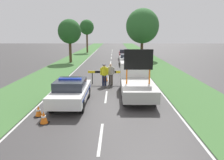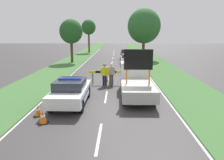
{
  "view_description": "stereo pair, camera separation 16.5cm",
  "coord_description": "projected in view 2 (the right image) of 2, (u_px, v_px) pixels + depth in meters",
  "views": [
    {
      "loc": [
        0.56,
        -12.47,
        4.16
      ],
      "look_at": [
        0.39,
        1.82,
        1.1
      ],
      "focal_mm": 35.0,
      "sensor_mm": 36.0,
      "label": 1
    },
    {
      "loc": [
        0.72,
        -12.47,
        4.16
      ],
      "look_at": [
        0.39,
        1.82,
        1.1
      ],
      "focal_mm": 35.0,
      "sensor_mm": 36.0,
      "label": 2
    }
  ],
  "objects": [
    {
      "name": "queued_car_van_white",
      "position": [
        128.0,
        59.0,
        29.58
      ],
      "size": [
        1.94,
        4.67,
        1.42
      ],
      "rotation": [
        0.0,
        0.0,
        3.14
      ],
      "color": "silver",
      "rests_on": "ground"
    },
    {
      "name": "grass_verge_right",
      "position": [
        153.0,
        62.0,
        32.49
      ],
      "size": [
        4.12,
        120.0,
        0.03
      ],
      "color": "#427038",
      "rests_on": "ground"
    },
    {
      "name": "traffic_cone_lane_edge",
      "position": [
        125.0,
        78.0,
        19.07
      ],
      "size": [
        0.48,
        0.48,
        0.66
      ],
      "color": "black",
      "rests_on": "ground"
    },
    {
      "name": "queued_car_suv_grey",
      "position": [
        131.0,
        65.0,
        23.45
      ],
      "size": [
        1.7,
        4.45,
        1.57
      ],
      "rotation": [
        0.0,
        0.0,
        3.14
      ],
      "color": "slate",
      "rests_on": "ground"
    },
    {
      "name": "traffic_cone_behind_barrier",
      "position": [
        106.0,
        77.0,
        19.35
      ],
      "size": [
        0.5,
        0.5,
        0.69
      ],
      "color": "black",
      "rests_on": "ground"
    },
    {
      "name": "roadside_tree_near_left",
      "position": [
        144.0,
        26.0,
        34.25
      ],
      "size": [
        5.15,
        5.15,
        8.0
      ],
      "color": "#4C3823",
      "rests_on": "ground"
    },
    {
      "name": "roadside_tree_near_right",
      "position": [
        71.0,
        32.0,
        30.83
      ],
      "size": [
        3.26,
        3.26,
        6.14
      ],
      "color": "#4C3823",
      "rests_on": "ground"
    },
    {
      "name": "police_car",
      "position": [
        71.0,
        91.0,
        12.96
      ],
      "size": [
        1.89,
        4.67,
        1.62
      ],
      "rotation": [
        0.0,
        0.0,
        0.1
      ],
      "color": "white",
      "rests_on": "ground"
    },
    {
      "name": "traffic_cone_near_police",
      "position": [
        38.0,
        111.0,
        11.18
      ],
      "size": [
        0.41,
        0.41,
        0.57
      ],
      "color": "black",
      "rests_on": "ground"
    },
    {
      "name": "lane_markings",
      "position": [
        111.0,
        67.0,
        27.67
      ],
      "size": [
        7.96,
        65.65,
        0.01
      ],
      "color": "silver",
      "rests_on": "ground"
    },
    {
      "name": "work_truck",
      "position": [
        136.0,
        80.0,
        14.95
      ],
      "size": [
        2.01,
        5.79,
        3.22
      ],
      "rotation": [
        0.0,
        0.0,
        3.2
      ],
      "color": "white",
      "rests_on": "ground"
    },
    {
      "name": "road_barrier",
      "position": [
        109.0,
        73.0,
        18.1
      ],
      "size": [
        3.49,
        0.08,
        1.12
      ],
      "rotation": [
        0.0,
        0.0,
        0.07
      ],
      "color": "black",
      "rests_on": "ground"
    },
    {
      "name": "traffic_cone_centre_front",
      "position": [
        43.0,
        117.0,
        10.26
      ],
      "size": [
        0.44,
        0.44,
        0.6
      ],
      "color": "black",
      "rests_on": "ground"
    },
    {
      "name": "roadside_tree_mid_left",
      "position": [
        89.0,
        27.0,
        46.68
      ],
      "size": [
        3.02,
        3.02,
        7.04
      ],
      "color": "#4C3823",
      "rests_on": "ground"
    },
    {
      "name": "grass_verge_left",
      "position": [
        72.0,
        62.0,
        32.76
      ],
      "size": [
        4.12,
        120.0,
        0.03
      ],
      "color": "#427038",
      "rests_on": "ground"
    },
    {
      "name": "police_officer",
      "position": [
        105.0,
        73.0,
        17.44
      ],
      "size": [
        0.64,
        0.4,
        1.77
      ],
      "rotation": [
        0.0,
        0.0,
        2.64
      ],
      "color": "#191E38",
      "rests_on": "ground"
    },
    {
      "name": "ground_plane",
      "position": [
        105.0,
        104.0,
        13.08
      ],
      "size": [
        160.0,
        160.0,
        0.0
      ],
      "primitive_type": "plane",
      "color": "#3D3A3A"
    },
    {
      "name": "traffic_cone_near_truck",
      "position": [
        80.0,
        79.0,
        18.82
      ],
      "size": [
        0.47,
        0.47,
        0.65
      ],
      "color": "black",
      "rests_on": "ground"
    },
    {
      "name": "queued_car_wagon_maroon",
      "position": [
        126.0,
        54.0,
        35.49
      ],
      "size": [
        1.73,
        4.66,
        1.63
      ],
      "rotation": [
        0.0,
        0.0,
        3.14
      ],
      "color": "maroon",
      "rests_on": "ground"
    },
    {
      "name": "pedestrian_civilian",
      "position": [
        111.0,
        73.0,
        17.74
      ],
      "size": [
        0.64,
        0.4,
        1.77
      ],
      "rotation": [
        0.0,
        0.0,
        0.38
      ],
      "color": "brown",
      "rests_on": "ground"
    }
  ]
}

